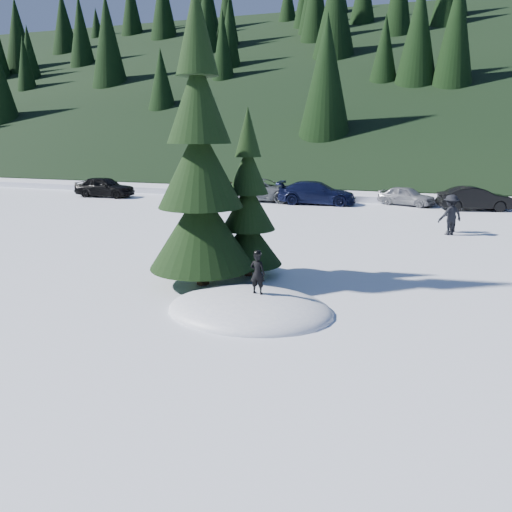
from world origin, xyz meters
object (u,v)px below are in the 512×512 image
(adult_0, at_px, (450,216))
(car_0, at_px, (105,187))
(car_1, at_px, (210,186))
(car_2, at_px, (263,190))
(spruce_tall, at_px, (200,177))
(car_3, at_px, (316,193))
(spruce_short, at_px, (248,212))
(child_skier, at_px, (258,273))
(car_5, at_px, (475,199))
(car_4, at_px, (406,196))
(adult_2, at_px, (450,215))

(adult_0, distance_m, car_0, 24.14)
(car_1, height_order, car_2, car_1)
(spruce_tall, bearing_deg, car_3, 91.62)
(spruce_short, bearing_deg, car_1, 117.55)
(child_skier, bearing_deg, car_0, -41.94)
(car_5, bearing_deg, adult_0, 153.74)
(car_1, height_order, car_4, car_1)
(adult_2, bearing_deg, adult_0, -127.39)
(car_4, relative_size, car_5, 0.84)
(spruce_tall, bearing_deg, child_skier, -35.60)
(adult_0, xyz_separation_m, car_1, (-16.36, 9.01, -0.03))
(adult_0, xyz_separation_m, car_4, (-2.37, 8.63, -0.18))
(child_skier, bearing_deg, spruce_short, -61.84)
(adult_2, distance_m, car_3, 11.26)
(car_1, bearing_deg, spruce_tall, -145.20)
(spruce_short, height_order, car_1, spruce_short)
(adult_2, bearing_deg, car_2, -71.86)
(adult_2, relative_size, car_1, 0.40)
(car_1, height_order, car_5, car_1)
(adult_0, distance_m, car_3, 10.83)
(car_0, distance_m, car_2, 11.74)
(child_skier, bearing_deg, spruce_tall, -31.45)
(car_3, height_order, car_5, car_3)
(car_2, relative_size, car_3, 1.06)
(spruce_tall, xyz_separation_m, car_3, (-0.53, 18.70, -2.58))
(adult_2, xyz_separation_m, car_5, (1.67, 8.46, -0.22))
(adult_0, distance_m, car_2, 14.08)
(adult_0, relative_size, car_3, 0.31)
(adult_2, xyz_separation_m, car_3, (-7.98, 7.95, -0.18))
(spruce_short, distance_m, car_5, 19.62)
(car_1, xyz_separation_m, car_5, (18.02, -1.18, -0.05))
(spruce_short, bearing_deg, child_skier, -65.99)
(adult_2, bearing_deg, car_1, -67.08)
(spruce_tall, xyz_separation_m, adult_2, (7.45, 10.75, -2.39))
(adult_0, relative_size, car_1, 0.34)
(car_1, relative_size, car_4, 1.29)
(car_5, bearing_deg, child_skier, 147.88)
(car_1, relative_size, car_3, 0.90)
(adult_2, bearing_deg, car_4, -112.25)
(car_1, distance_m, car_4, 13.99)
(adult_0, distance_m, car_4, 8.96)
(adult_0, height_order, adult_2, adult_2)
(child_skier, bearing_deg, car_1, -58.79)
(car_1, bearing_deg, car_4, -80.32)
(spruce_short, relative_size, car_1, 1.16)
(car_1, relative_size, car_2, 0.85)
(spruce_short, xyz_separation_m, adult_0, (6.46, 9.98, -1.31))
(spruce_tall, height_order, adult_2, spruce_tall)
(car_1, bearing_deg, car_0, 124.72)
(car_0, relative_size, car_4, 1.21)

